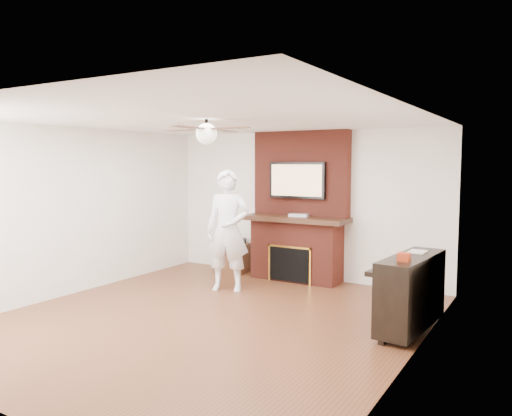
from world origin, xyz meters
The scene contains 12 objects.
room_shell centered at (0.00, 0.00, 1.25)m, with size 5.36×5.86×2.86m.
fireplace centered at (0.00, 2.55, 1.00)m, with size 1.78×0.64×2.50m.
tv centered at (0.00, 2.50, 1.68)m, with size 1.00×0.08×0.60m.
ceiling_fan centered at (0.00, 0.00, 2.33)m, with size 1.21×1.21×0.31m.
person centered at (-0.60, 1.33, 0.93)m, with size 0.68×0.46×1.86m, color white.
side_table centered at (-1.27, 2.48, 0.28)m, with size 0.62×0.62×0.60m.
piano centered at (2.28, 0.88, 0.48)m, with size 0.62×1.39×0.98m.
cable_box centered at (0.06, 2.45, 1.10)m, with size 0.32×0.18×0.05m, color silver.
candle_orange centered at (-0.16, 2.39, 0.07)m, with size 0.07×0.07×0.13m, color red.
candle_green centered at (0.03, 2.32, 0.05)m, with size 0.07×0.07×0.09m, color #447930.
candle_cream centered at (0.05, 2.38, 0.05)m, with size 0.09×0.09×0.11m, color beige.
candle_blue centered at (0.10, 2.38, 0.04)m, with size 0.06×0.06×0.07m, color #2F618D.
Camera 1 is at (3.67, -4.95, 1.97)m, focal length 35.00 mm.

